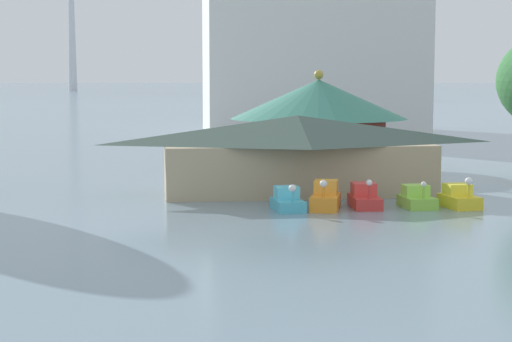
% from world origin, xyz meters
% --- Properties ---
extents(pedal_boat_cyan, '(1.58, 2.54, 1.47)m').
position_xyz_m(pedal_boat_cyan, '(5.51, 32.58, 0.49)').
color(pedal_boat_cyan, '#4CB7CC').
rests_on(pedal_boat_cyan, ground).
extents(pedal_boat_orange, '(2.11, 2.95, 1.68)m').
position_xyz_m(pedal_boat_orange, '(7.52, 32.61, 0.60)').
color(pedal_boat_orange, orange).
rests_on(pedal_boat_orange, ground).
extents(pedal_boat_red, '(1.60, 3.00, 1.62)m').
position_xyz_m(pedal_boat_red, '(9.73, 33.13, 0.50)').
color(pedal_boat_red, red).
rests_on(pedal_boat_red, ground).
extents(pedal_boat_lime, '(1.63, 2.39, 1.51)m').
position_xyz_m(pedal_boat_lime, '(12.46, 32.68, 0.47)').
color(pedal_boat_lime, '#8CCC3F').
rests_on(pedal_boat_lime, ground).
extents(pedal_boat_yellow, '(1.77, 2.60, 1.72)m').
position_xyz_m(pedal_boat_yellow, '(14.68, 32.40, 0.51)').
color(pedal_boat_yellow, yellow).
rests_on(pedal_boat_yellow, ground).
extents(boathouse, '(16.88, 6.61, 4.63)m').
position_xyz_m(boathouse, '(7.13, 39.02, 2.43)').
color(boathouse, tan).
rests_on(boathouse, ground).
extents(green_roof_pavilion, '(13.13, 13.13, 7.39)m').
position_xyz_m(green_roof_pavilion, '(10.94, 52.18, 3.81)').
color(green_roof_pavilion, '#993328').
rests_on(green_roof_pavilion, ground).
extents(background_building_block, '(27.64, 13.48, 24.99)m').
position_xyz_m(background_building_block, '(19.06, 97.23, 12.51)').
color(background_building_block, silver).
rests_on(background_building_block, ground).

